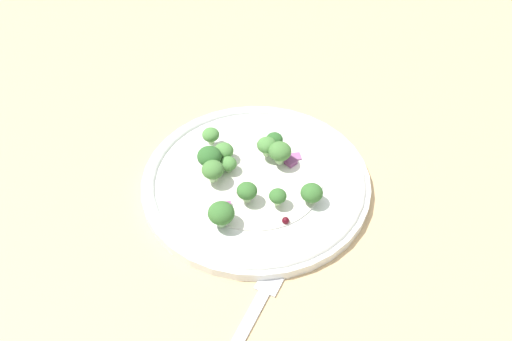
{
  "coord_description": "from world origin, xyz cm",
  "views": [
    {
      "loc": [
        41.38,
        -19.02,
        51.65
      ],
      "look_at": [
        -1.61,
        1.24,
        2.7
      ],
      "focal_mm": 40.76,
      "sensor_mm": 36.0,
      "label": 1
    }
  ],
  "objects_px": {
    "plate": "(256,181)",
    "broccoli_floret_1": "(278,196)",
    "broccoli_floret_2": "(247,191)",
    "fork": "(245,328)",
    "broccoli_floret_0": "(224,151)"
  },
  "relations": [
    {
      "from": "broccoli_floret_0",
      "to": "broccoli_floret_1",
      "type": "xyz_separation_m",
      "value": [
        0.09,
        0.03,
        0.0
      ]
    },
    {
      "from": "broccoli_floret_1",
      "to": "broccoli_floret_0",
      "type": "bearing_deg",
      "value": -164.29
    },
    {
      "from": "broccoli_floret_0",
      "to": "broccoli_floret_2",
      "type": "height_order",
      "value": "broccoli_floret_2"
    },
    {
      "from": "broccoli_floret_1",
      "to": "broccoli_floret_2",
      "type": "xyz_separation_m",
      "value": [
        -0.02,
        -0.03,
        0.0
      ]
    },
    {
      "from": "plate",
      "to": "fork",
      "type": "xyz_separation_m",
      "value": [
        0.17,
        -0.09,
        -0.01
      ]
    },
    {
      "from": "broccoli_floret_0",
      "to": "fork",
      "type": "height_order",
      "value": "broccoli_floret_0"
    },
    {
      "from": "broccoli_floret_2",
      "to": "fork",
      "type": "xyz_separation_m",
      "value": [
        0.14,
        -0.07,
        -0.03
      ]
    },
    {
      "from": "broccoli_floret_1",
      "to": "fork",
      "type": "relative_size",
      "value": 0.13
    },
    {
      "from": "fork",
      "to": "plate",
      "type": "bearing_deg",
      "value": 151.5
    },
    {
      "from": "broccoli_floret_0",
      "to": "broccoli_floret_2",
      "type": "bearing_deg",
      "value": -2.02
    },
    {
      "from": "broccoli_floret_2",
      "to": "fork",
      "type": "height_order",
      "value": "broccoli_floret_2"
    },
    {
      "from": "broccoli_floret_2",
      "to": "fork",
      "type": "bearing_deg",
      "value": -25.49
    },
    {
      "from": "plate",
      "to": "broccoli_floret_1",
      "type": "distance_m",
      "value": 0.05
    },
    {
      "from": "broccoli_floret_2",
      "to": "plate",
      "type": "bearing_deg",
      "value": 139.14
    },
    {
      "from": "plate",
      "to": "broccoli_floret_1",
      "type": "relative_size",
      "value": 13.51
    }
  ]
}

